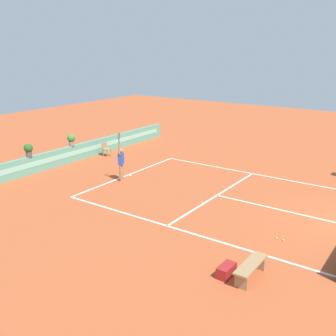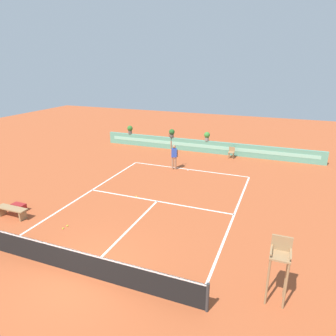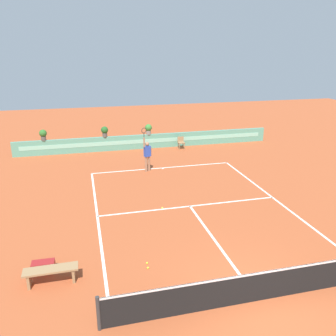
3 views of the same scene
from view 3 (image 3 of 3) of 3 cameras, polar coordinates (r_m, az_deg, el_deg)
The scene contains 14 objects.
ground_plane at distance 15.48m, azimuth 4.07°, elevation -6.86°, with size 60.00×60.00×0.00m, color #A84C28.
court_lines at distance 16.09m, azimuth 3.28°, elevation -5.78°, with size 8.32×11.94×0.01m.
net at distance 10.51m, azimuth 14.79°, elevation -18.04°, with size 8.92×0.10×1.00m.
back_wall_barrier at distance 24.81m, azimuth -3.33°, elevation 4.38°, with size 18.00×0.21×1.00m.
ball_kid_chair at distance 24.64m, azimuth 2.15°, elevation 4.24°, with size 0.44×0.44×0.85m.
bench_courtside at distance 11.45m, azimuth -18.58°, elevation -15.86°, with size 1.60×0.44×0.51m.
gear_bag at distance 12.14m, azimuth -19.70°, elevation -14.95°, with size 0.70×0.36×0.36m, color maroon.
tennis_player at distance 19.90m, azimuth -3.41°, elevation 2.33°, with size 0.58×0.34×2.58m.
tennis_ball_near_baseline at distance 11.70m, azimuth -3.31°, elevation -15.97°, with size 0.07×0.07×0.07m, color #CCE033.
tennis_ball_mid_court at distance 15.56m, azimuth -0.95°, elevation -6.52°, with size 0.07×0.07×0.07m, color #CCE033.
tennis_ball_by_sideline at distance 11.92m, azimuth -3.45°, elevation -15.25°, with size 0.07×0.07×0.07m, color #CCE033.
potted_plant_centre at distance 24.61m, azimuth -3.21°, elevation 6.45°, with size 0.48×0.48×0.72m.
potted_plant_far_left at distance 24.33m, azimuth -19.74°, elevation 5.21°, with size 0.48×0.48×0.72m.
potted_plant_left at distance 24.24m, azimuth -10.32°, elevation 5.97°, with size 0.48×0.48×0.72m.
Camera 3 is at (-4.44, -7.22, 6.72)m, focal length 37.30 mm.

